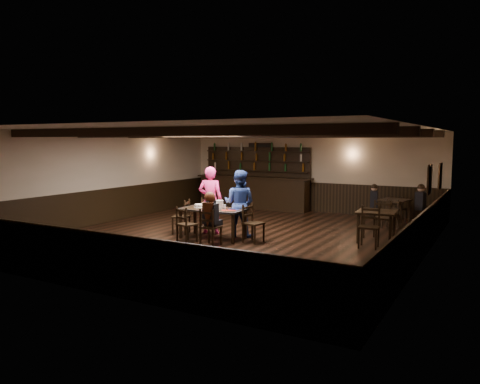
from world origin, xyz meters
The scene contains 25 objects.
ground centered at (0.00, 0.00, 0.00)m, with size 10.00×10.00×0.00m, color black.
room_shell centered at (0.01, 0.04, 1.75)m, with size 9.02×10.02×2.71m.
dining_table centered at (-0.39, -0.54, 0.67)m, with size 1.63×0.88×0.75m.
chair_near_left centered at (-0.72, -1.28, 0.51)m, with size 0.49×0.47×0.87m.
chair_near_right centered at (-0.01, -1.31, 0.51)m, with size 0.42×0.40×0.87m.
chair_end_left centered at (-1.38, -0.39, 0.53)m, with size 0.50×0.52×0.90m.
chair_end_right centered at (0.61, -0.41, 0.53)m, with size 0.47×0.49×0.91m.
chair_far_pushed centered at (-1.32, 0.63, 0.49)m, with size 0.53×0.52×0.84m.
woman_pink centered at (-0.81, 0.01, 0.88)m, with size 0.64×0.42×1.76m, color #FF3688.
man_blue centered at (0.05, 0.01, 0.85)m, with size 0.82×0.64×1.69m, color navy.
seated_person centered at (-0.01, -1.25, 0.83)m, with size 0.34×0.51×0.82m.
cake centered at (-0.80, -0.53, 0.79)m, with size 0.27×0.27×0.09m.
plate_stack_a centered at (-0.39, -0.62, 0.83)m, with size 0.17×0.17×0.16m, color white.
plate_stack_b centered at (-0.22, -0.49, 0.86)m, with size 0.18×0.18×0.22m, color white.
tea_light centered at (-0.30, -0.40, 0.78)m, with size 0.06×0.06×0.06m.
salt_shaker centered at (-0.01, -0.58, 0.79)m, with size 0.03×0.03×0.08m, color silver.
pepper_shaker centered at (0.06, -0.56, 0.79)m, with size 0.03×0.03×0.08m, color #A5A8AD.
drink_glass centered at (-0.11, -0.43, 0.81)m, with size 0.07×0.07×0.11m, color silver.
menu_red centered at (0.09, -0.57, 0.75)m, with size 0.34×0.24×0.00m, color maroon.
menu_blue centered at (0.13, -0.39, 0.75)m, with size 0.26×0.18×0.00m, color #101A52.
bar_counter centered at (-1.99, 4.72, 0.73)m, with size 4.35×0.70×2.20m.
back_table_a centered at (3.25, 1.07, 0.65)m, with size 0.95×0.95×0.75m.
back_table_b centered at (3.16, 3.62, 0.64)m, with size 0.89×0.89×0.75m.
bg_patron_left centered at (2.54, 3.71, 0.81)m, with size 0.26×0.37×0.69m.
bg_patron_right centered at (3.83, 3.82, 0.84)m, with size 0.27×0.38×0.74m.
Camera 1 is at (5.83, -10.19, 2.42)m, focal length 35.00 mm.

